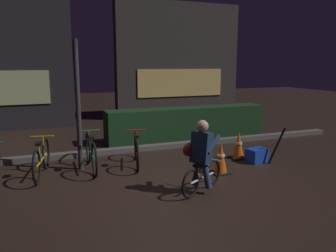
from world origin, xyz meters
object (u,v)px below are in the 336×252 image
street_post (78,106)px  blue_crate (257,155)px  parked_bike_left_mid (42,159)px  parked_bike_center_left (91,153)px  traffic_cone_near (221,158)px  cyclist (200,156)px  parked_bike_center_right (136,150)px  traffic_cone_far (239,146)px  closed_umbrella (277,146)px

street_post → blue_crate: street_post is taller
parked_bike_left_mid → parked_bike_center_left: (0.96, 0.06, 0.01)m
traffic_cone_near → cyclist: bearing=-138.4°
parked_bike_center_right → street_post: bearing=96.8°
parked_bike_left_mid → traffic_cone_near: parked_bike_left_mid is taller
street_post → parked_bike_center_left: street_post is taller
street_post → parked_bike_center_right: street_post is taller
parked_bike_left_mid → cyclist: bearing=-115.7°
traffic_cone_far → blue_crate: 0.48m
cyclist → parked_bike_center_left: bearing=97.6°
parked_bike_center_right → cyclist: (0.57, -1.90, 0.29)m
blue_crate → street_post: bearing=166.4°
street_post → closed_umbrella: 4.32m
parked_bike_center_left → traffic_cone_near: size_ratio=2.67×
street_post → parked_bike_center_left: (0.20, -0.10, -0.97)m
parked_bike_center_left → traffic_cone_near: 2.65m
closed_umbrella → traffic_cone_far: bearing=139.0°
parked_bike_left_mid → traffic_cone_far: 4.27m
parked_bike_center_right → traffic_cone_near: bearing=-115.4°
traffic_cone_near → cyclist: size_ratio=0.51×
parked_bike_center_right → blue_crate: (2.57, -0.75, -0.18)m
street_post → blue_crate: 4.01m
street_post → blue_crate: (3.73, -0.90, -1.17)m
street_post → parked_bike_left_mid: (-0.76, -0.16, -0.98)m
parked_bike_left_mid → parked_bike_center_left: 0.96m
parked_bike_center_right → cyclist: 2.00m
traffic_cone_far → cyclist: 2.37m
parked_bike_center_right → closed_umbrella: bearing=-95.1°
parked_bike_left_mid → cyclist: cyclist is taller
traffic_cone_far → traffic_cone_near: bearing=-139.8°
blue_crate → cyclist: (-2.00, -1.15, 0.48)m
parked_bike_center_right → cyclist: bearing=-149.4°
parked_bike_center_left → traffic_cone_far: bearing=-95.1°
closed_umbrella → parked_bike_center_left: bearing=172.5°
parked_bike_center_right → traffic_cone_far: parked_bike_center_right is taller
parked_bike_left_mid → traffic_cone_near: 3.51m
street_post → cyclist: 2.77m
cyclist → street_post: bearing=99.7°
blue_crate → traffic_cone_near: bearing=-161.1°
street_post → parked_bike_center_left: 0.99m
street_post → traffic_cone_near: 3.05m
cyclist → blue_crate: bearing=-0.7°
parked_bike_center_left → blue_crate: bearing=-100.8°
parked_bike_center_left → closed_umbrella: size_ratio=2.00×
blue_crate → cyclist: bearing=-150.2°
traffic_cone_far → blue_crate: traffic_cone_far is taller
street_post → cyclist: street_post is taller
traffic_cone_near → cyclist: (-0.84, -0.75, 0.32)m
traffic_cone_near → parked_bike_center_right: bearing=140.6°
parked_bike_center_left → traffic_cone_far: size_ratio=2.71×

